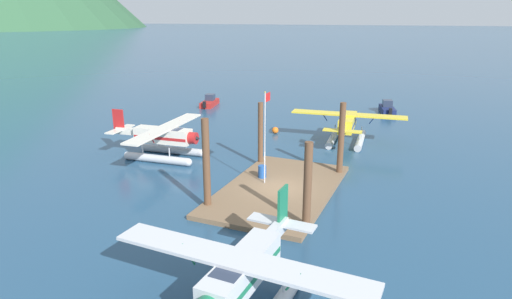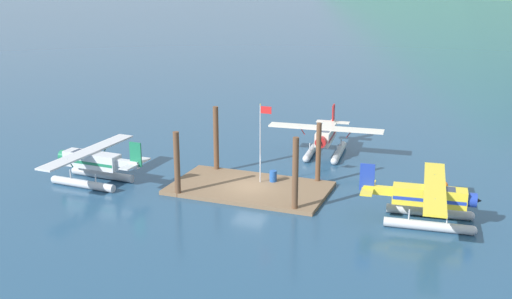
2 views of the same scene
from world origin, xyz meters
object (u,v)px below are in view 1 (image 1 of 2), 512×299
fuel_drum (262,172)px  boat_navy_open_se (387,108)px  boat_red_open_east (210,102)px  seaplane_silver_port_aft (241,280)px  mooring_buoy (275,130)px  flagpole (266,127)px  seaplane_cream_bow_right (164,140)px  seaplane_yellow_stbd_aft (347,126)px

fuel_drum → boat_navy_open_se: size_ratio=0.18×
boat_red_open_east → seaplane_silver_port_aft: bearing=-149.5°
mooring_buoy → boat_navy_open_se: size_ratio=0.14×
boat_navy_open_se → mooring_buoy: bearing=148.3°
flagpole → mooring_buoy: bearing=17.7°
seaplane_silver_port_aft → fuel_drum: bearing=19.0°
fuel_drum → seaplane_silver_port_aft: bearing=-161.0°
mooring_buoy → seaplane_cream_bow_right: size_ratio=0.06×
boat_red_open_east → boat_navy_open_se: bearing=-77.6°
seaplane_yellow_stbd_aft → boat_navy_open_se: 15.32m
mooring_buoy → seaplane_yellow_stbd_aft: bearing=-93.5°
flagpole → mooring_buoy: (13.49, 4.31, -3.88)m
seaplane_cream_bow_right → boat_red_open_east: seaplane_cream_bow_right is taller
seaplane_cream_bow_right → seaplane_silver_port_aft: size_ratio=1.00×
fuel_drum → boat_red_open_east: boat_red_open_east is taller
flagpole → seaplane_silver_port_aft: (-12.84, -4.15, -2.63)m
fuel_drum → seaplane_cream_bow_right: (1.78, 9.46, 0.84)m
seaplane_silver_port_aft → boat_red_open_east: size_ratio=2.17×
fuel_drum → seaplane_yellow_stbd_aft: (12.28, -3.47, 0.84)m
fuel_drum → seaplane_yellow_stbd_aft: size_ratio=0.08×
mooring_buoy → boat_navy_open_se: boat_navy_open_se is taller
seaplane_cream_bow_right → seaplane_yellow_stbd_aft: size_ratio=1.00×
mooring_buoy → boat_navy_open_se: (14.73, -9.09, 0.16)m
flagpole → mooring_buoy: flagpole is taller
seaplane_yellow_stbd_aft → seaplane_silver_port_aft: bearing=-177.3°
seaplane_yellow_stbd_aft → boat_navy_open_se: (15.17, -1.85, -1.09)m
seaplane_cream_bow_right → seaplane_silver_port_aft: 20.90m
flagpole → boat_red_open_east: (23.40, 17.20, -3.72)m
flagpole → seaplane_silver_port_aft: size_ratio=0.60×
mooring_buoy → seaplane_yellow_stbd_aft: size_ratio=0.06×
seaplane_silver_port_aft → seaplane_cream_bow_right: bearing=42.6°
mooring_buoy → seaplane_yellow_stbd_aft: 7.36m
boat_red_open_east → flagpole: bearing=-143.7°
seaplane_silver_port_aft → seaplane_yellow_stbd_aft: (25.89, 1.22, 0.00)m
flagpole → boat_navy_open_se: size_ratio=1.32×
mooring_buoy → boat_red_open_east: boat_red_open_east is taller
flagpole → boat_navy_open_se: (28.22, -4.78, -3.72)m
seaplane_cream_bow_right → boat_navy_open_se: bearing=-29.9°
boat_navy_open_se → fuel_drum: bearing=169.0°
seaplane_silver_port_aft → flagpole: bearing=17.9°
boat_navy_open_se → seaplane_cream_bow_right: bearing=150.1°
seaplane_cream_bow_right → mooring_buoy: bearing=-27.4°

